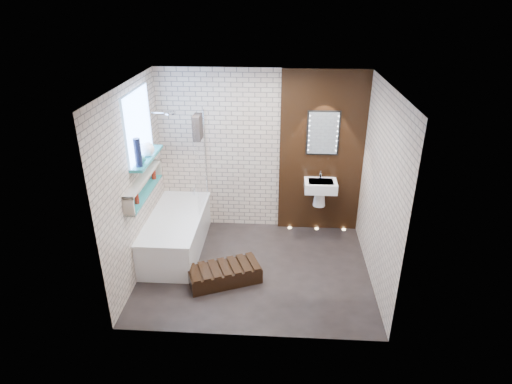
# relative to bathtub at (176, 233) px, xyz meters

# --- Properties ---
(ground) EXTENTS (3.20, 3.20, 0.00)m
(ground) POSITION_rel_bathtub_xyz_m (1.22, -0.45, -0.29)
(ground) COLOR black
(ground) RESTS_ON ground
(room_shell) EXTENTS (3.24, 3.20, 2.60)m
(room_shell) POSITION_rel_bathtub_xyz_m (1.22, -0.45, 1.01)
(room_shell) COLOR #BBA494
(room_shell) RESTS_ON ground
(walnut_panel) EXTENTS (1.30, 0.06, 2.60)m
(walnut_panel) POSITION_rel_bathtub_xyz_m (2.17, 0.82, 1.01)
(walnut_panel) COLOR black
(walnut_panel) RESTS_ON ground
(clerestory_window) EXTENTS (0.18, 1.00, 0.94)m
(clerestory_window) POSITION_rel_bathtub_xyz_m (-0.34, -0.10, 1.61)
(clerestory_window) COLOR #7FADE0
(clerestory_window) RESTS_ON room_shell
(display_niche) EXTENTS (0.14, 1.30, 0.26)m
(display_niche) POSITION_rel_bathtub_xyz_m (-0.31, -0.30, 0.91)
(display_niche) COLOR teal
(display_niche) RESTS_ON room_shell
(bathtub) EXTENTS (0.79, 1.74, 0.70)m
(bathtub) POSITION_rel_bathtub_xyz_m (0.00, 0.00, 0.00)
(bathtub) COLOR white
(bathtub) RESTS_ON ground
(bath_screen) EXTENTS (0.01, 0.78, 1.40)m
(bath_screen) POSITION_rel_bathtub_xyz_m (0.35, 0.44, 0.99)
(bath_screen) COLOR white
(bath_screen) RESTS_ON bathtub
(towel) EXTENTS (0.10, 0.27, 0.35)m
(towel) POSITION_rel_bathtub_xyz_m (0.35, 0.32, 1.56)
(towel) COLOR black
(towel) RESTS_ON bath_screen
(shower_head) EXTENTS (0.18, 0.18, 0.02)m
(shower_head) POSITION_rel_bathtub_xyz_m (-0.08, 0.50, 1.71)
(shower_head) COLOR silver
(shower_head) RESTS_ON room_shell
(washbasin) EXTENTS (0.50, 0.36, 0.58)m
(washbasin) POSITION_rel_bathtub_xyz_m (2.17, 0.62, 0.50)
(washbasin) COLOR white
(washbasin) RESTS_ON walnut_panel
(led_mirror) EXTENTS (0.50, 0.02, 0.70)m
(led_mirror) POSITION_rel_bathtub_xyz_m (2.17, 0.78, 1.36)
(led_mirror) COLOR black
(led_mirror) RESTS_ON walnut_panel
(walnut_step) EXTENTS (1.05, 0.76, 0.21)m
(walnut_step) POSITION_rel_bathtub_xyz_m (0.82, -0.75, -0.18)
(walnut_step) COLOR black
(walnut_step) RESTS_ON ground
(niche_bottles) EXTENTS (0.06, 0.86, 0.15)m
(niche_bottles) POSITION_rel_bathtub_xyz_m (-0.31, -0.20, 0.88)
(niche_bottles) COLOR maroon
(niche_bottles) RESTS_ON display_niche
(sill_vases) EXTENTS (0.20, 0.52, 0.38)m
(sill_vases) POSITION_rel_bathtub_xyz_m (-0.28, -0.21, 1.37)
(sill_vases) COLOR white
(sill_vases) RESTS_ON clerestory_window
(floor_uplights) EXTENTS (0.96, 0.06, 0.01)m
(floor_uplights) POSITION_rel_bathtub_xyz_m (2.17, 0.75, -0.29)
(floor_uplights) COLOR #FFD899
(floor_uplights) RESTS_ON ground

